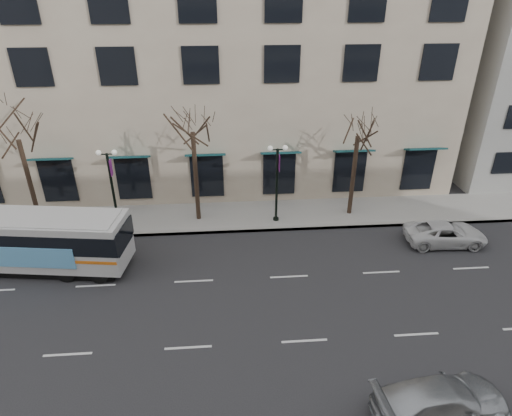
{
  "coord_description": "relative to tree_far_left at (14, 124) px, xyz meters",
  "views": [
    {
      "loc": [
        1.86,
        -15.8,
        13.72
      ],
      "look_at": [
        3.28,
        2.63,
        4.0
      ],
      "focal_mm": 30.0,
      "sensor_mm": 36.0,
      "label": 1
    }
  ],
  "objects": [
    {
      "name": "ground",
      "position": [
        10.0,
        -8.8,
        -6.7
      ],
      "size": [
        160.0,
        160.0,
        0.0
      ],
      "primitive_type": "plane",
      "color": "black",
      "rests_on": "ground"
    },
    {
      "name": "sidewalk_far",
      "position": [
        15.0,
        0.2,
        -6.62
      ],
      "size": [
        80.0,
        4.0,
        0.15
      ],
      "primitive_type": "cube",
      "color": "gray",
      "rests_on": "ground"
    },
    {
      "name": "building_hotel",
      "position": [
        8.0,
        12.2,
        5.3
      ],
      "size": [
        40.0,
        20.0,
        24.0
      ],
      "primitive_type": "cube",
      "color": "tan",
      "rests_on": "ground"
    },
    {
      "name": "tree_far_left",
      "position": [
        0.0,
        0.0,
        0.0
      ],
      "size": [
        3.6,
        3.6,
        8.34
      ],
      "color": "black",
      "rests_on": "ground"
    },
    {
      "name": "tree_far_mid",
      "position": [
        10.0,
        0.0,
        0.21
      ],
      "size": [
        3.6,
        3.6,
        8.55
      ],
      "color": "black",
      "rests_on": "ground"
    },
    {
      "name": "tree_far_right",
      "position": [
        20.0,
        0.0,
        -0.28
      ],
      "size": [
        3.6,
        3.6,
        8.06
      ],
      "color": "black",
      "rests_on": "ground"
    },
    {
      "name": "lamp_post_left",
      "position": [
        5.01,
        -0.6,
        -3.75
      ],
      "size": [
        1.22,
        0.45,
        5.21
      ],
      "color": "black",
      "rests_on": "ground"
    },
    {
      "name": "lamp_post_right",
      "position": [
        15.01,
        -0.6,
        -3.75
      ],
      "size": [
        1.22,
        0.45,
        5.21
      ],
      "color": "black",
      "rests_on": "ground"
    },
    {
      "name": "city_bus",
      "position": [
        0.78,
        -4.48,
        -4.96
      ],
      "size": [
        11.98,
        4.13,
        3.18
      ],
      "rotation": [
        0.0,
        0.0,
        -0.14
      ],
      "color": "silver",
      "rests_on": "ground"
    },
    {
      "name": "silver_car",
      "position": [
        19.15,
        -15.0,
        -5.98
      ],
      "size": [
        5.14,
        2.54,
        1.44
      ],
      "primitive_type": "imported",
      "rotation": [
        0.0,
        0.0,
        1.68
      ],
      "color": "#979B9E",
      "rests_on": "ground"
    },
    {
      "name": "white_pickup",
      "position": [
        24.69,
        -3.91,
        -6.05
      ],
      "size": [
        4.79,
        2.39,
        1.3
      ],
      "primitive_type": "imported",
      "rotation": [
        0.0,
        0.0,
        1.52
      ],
      "color": "silver",
      "rests_on": "ground"
    }
  ]
}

